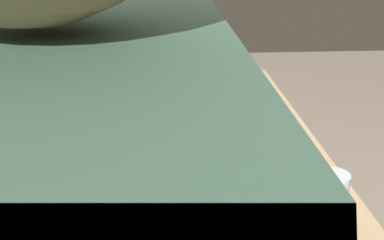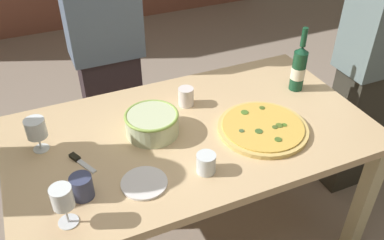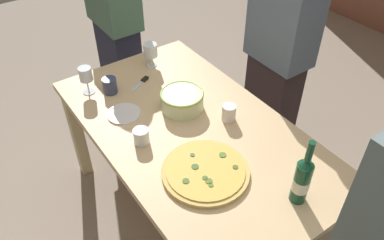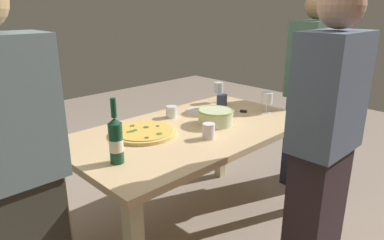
{
  "view_description": "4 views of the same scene",
  "coord_description": "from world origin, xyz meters",
  "px_view_note": "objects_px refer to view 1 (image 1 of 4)",
  "views": [
    {
      "loc": [
        -1.47,
        0.09,
        1.44
      ],
      "look_at": [
        0.0,
        0.0,
        0.8
      ],
      "focal_mm": 40.66,
      "sensor_mm": 36.0,
      "label": 1
    },
    {
      "loc": [
        -0.58,
        -1.32,
        1.86
      ],
      "look_at": [
        0.0,
        0.0,
        0.8
      ],
      "focal_mm": 38.25,
      "sensor_mm": 36.0,
      "label": 2
    },
    {
      "loc": [
        1.22,
        -0.86,
        2.08
      ],
      "look_at": [
        0.0,
        0.0,
        0.8
      ],
      "focal_mm": 36.4,
      "sensor_mm": 36.0,
      "label": 3
    },
    {
      "loc": [
        1.46,
        1.5,
        1.5
      ],
      "look_at": [
        0.0,
        0.0,
        0.8
      ],
      "focal_mm": 32.49,
      "sensor_mm": 36.0,
      "label": 4
    }
  ],
  "objects_px": {
    "pizza": "(217,102)",
    "cup_spare": "(140,118)",
    "pizza_knife": "(208,210)",
    "cup_amber": "(281,200)",
    "wine_glass_by_bottle": "(333,192)",
    "side_plate": "(272,171)",
    "dining_table": "(192,155)",
    "serving_bowl": "(180,140)",
    "wine_glass_near_pizza": "(152,210)",
    "person_guest_left": "(172,45)",
    "cup_ceramic": "(265,128)",
    "wine_bottle": "(163,58)"
  },
  "relations": [
    {
      "from": "pizza_knife",
      "to": "cup_amber",
      "type": "bearing_deg",
      "value": -96.39
    },
    {
      "from": "wine_bottle",
      "to": "pizza_knife",
      "type": "relative_size",
      "value": 2.27
    },
    {
      "from": "wine_glass_by_bottle",
      "to": "side_plate",
      "type": "xyz_separation_m",
      "value": [
        0.3,
        0.07,
        -0.11
      ]
    },
    {
      "from": "side_plate",
      "to": "person_guest_left",
      "type": "bearing_deg",
      "value": 11.55
    },
    {
      "from": "cup_amber",
      "to": "person_guest_left",
      "type": "relative_size",
      "value": 0.06
    },
    {
      "from": "side_plate",
      "to": "person_guest_left",
      "type": "xyz_separation_m",
      "value": [
        1.41,
        0.29,
        0.06
      ]
    },
    {
      "from": "serving_bowl",
      "to": "wine_glass_near_pizza",
      "type": "bearing_deg",
      "value": 170.1
    },
    {
      "from": "pizza",
      "to": "cup_ceramic",
      "type": "distance_m",
      "value": 0.37
    },
    {
      "from": "serving_bowl",
      "to": "dining_table",
      "type": "bearing_deg",
      "value": -17.24
    },
    {
      "from": "serving_bowl",
      "to": "cup_spare",
      "type": "distance_m",
      "value": 0.26
    },
    {
      "from": "serving_bowl",
      "to": "wine_bottle",
      "type": "distance_m",
      "value": 0.8
    },
    {
      "from": "dining_table",
      "to": "pizza",
      "type": "relative_size",
      "value": 3.99
    },
    {
      "from": "wine_bottle",
      "to": "side_plate",
      "type": "distance_m",
      "value": 0.99
    },
    {
      "from": "serving_bowl",
      "to": "side_plate",
      "type": "bearing_deg",
      "value": -114.9
    },
    {
      "from": "pizza",
      "to": "cup_spare",
      "type": "xyz_separation_m",
      "value": [
        -0.23,
        0.32,
        0.03
      ]
    },
    {
      "from": "pizza_knife",
      "to": "person_guest_left",
      "type": "bearing_deg",
      "value": 2.32
    },
    {
      "from": "pizza",
      "to": "pizza_knife",
      "type": "relative_size",
      "value": 2.74
    },
    {
      "from": "pizza",
      "to": "pizza_knife",
      "type": "distance_m",
      "value": 0.8
    },
    {
      "from": "wine_glass_by_bottle",
      "to": "cup_ceramic",
      "type": "relative_size",
      "value": 2.0
    },
    {
      "from": "pizza",
      "to": "cup_spare",
      "type": "height_order",
      "value": "cup_spare"
    },
    {
      "from": "serving_bowl",
      "to": "wine_glass_by_bottle",
      "type": "xyz_separation_m",
      "value": [
        -0.43,
        -0.36,
        0.06
      ]
    },
    {
      "from": "serving_bowl",
      "to": "cup_amber",
      "type": "relative_size",
      "value": 2.55
    },
    {
      "from": "wine_glass_near_pizza",
      "to": "pizza",
      "type": "bearing_deg",
      "value": -15.81
    },
    {
      "from": "wine_glass_near_pizza",
      "to": "wine_glass_by_bottle",
      "type": "distance_m",
      "value": 0.44
    },
    {
      "from": "wine_glass_near_pizza",
      "to": "wine_glass_by_bottle",
      "type": "height_order",
      "value": "wine_glass_by_bottle"
    },
    {
      "from": "cup_amber",
      "to": "side_plate",
      "type": "distance_m",
      "value": 0.23
    },
    {
      "from": "pizza",
      "to": "cup_ceramic",
      "type": "bearing_deg",
      "value": -158.32
    },
    {
      "from": "wine_glass_by_bottle",
      "to": "cup_amber",
      "type": "distance_m",
      "value": 0.14
    },
    {
      "from": "wine_bottle",
      "to": "wine_glass_by_bottle",
      "type": "relative_size",
      "value": 2.04
    },
    {
      "from": "dining_table",
      "to": "cup_spare",
      "type": "distance_m",
      "value": 0.25
    },
    {
      "from": "wine_bottle",
      "to": "serving_bowl",
      "type": "bearing_deg",
      "value": -176.0
    },
    {
      "from": "side_plate",
      "to": "wine_glass_near_pizza",
      "type": "bearing_deg",
      "value": 132.05
    },
    {
      "from": "wine_glass_near_pizza",
      "to": "side_plate",
      "type": "relative_size",
      "value": 0.84
    },
    {
      "from": "pizza",
      "to": "cup_amber",
      "type": "xyz_separation_m",
      "value": [
        -0.81,
        -0.08,
        0.03
      ]
    },
    {
      "from": "side_plate",
      "to": "person_guest_left",
      "type": "distance_m",
      "value": 1.44
    },
    {
      "from": "wine_bottle",
      "to": "person_guest_left",
      "type": "relative_size",
      "value": 0.2
    },
    {
      "from": "cup_amber",
      "to": "wine_bottle",
      "type": "bearing_deg",
      "value": 15.16
    },
    {
      "from": "pizza",
      "to": "cup_ceramic",
      "type": "height_order",
      "value": "cup_ceramic"
    },
    {
      "from": "serving_bowl",
      "to": "side_plate",
      "type": "xyz_separation_m",
      "value": [
        -0.13,
        -0.29,
        -0.05
      ]
    },
    {
      "from": "cup_amber",
      "to": "cup_ceramic",
      "type": "relative_size",
      "value": 1.13
    },
    {
      "from": "wine_glass_by_bottle",
      "to": "person_guest_left",
      "type": "bearing_deg",
      "value": 11.89
    },
    {
      "from": "wine_bottle",
      "to": "wine_glass_near_pizza",
      "type": "bearing_deg",
      "value": 178.83
    },
    {
      "from": "pizza",
      "to": "cup_amber",
      "type": "height_order",
      "value": "cup_amber"
    },
    {
      "from": "wine_glass_near_pizza",
      "to": "cup_amber",
      "type": "xyz_separation_m",
      "value": [
        0.11,
        -0.34,
        -0.06
      ]
    },
    {
      "from": "pizza_knife",
      "to": "wine_bottle",
      "type": "bearing_deg",
      "value": 6.01
    },
    {
      "from": "cup_amber",
      "to": "wine_glass_by_bottle",
      "type": "bearing_deg",
      "value": -125.58
    },
    {
      "from": "dining_table",
      "to": "wine_bottle",
      "type": "height_order",
      "value": "wine_bottle"
    },
    {
      "from": "wine_glass_by_bottle",
      "to": "pizza_knife",
      "type": "xyz_separation_m",
      "value": [
        0.09,
        0.29,
        -0.11
      ]
    },
    {
      "from": "wine_bottle",
      "to": "side_plate",
      "type": "height_order",
      "value": "wine_bottle"
    },
    {
      "from": "wine_glass_by_bottle",
      "to": "cup_spare",
      "type": "distance_m",
      "value": 0.82
    }
  ]
}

